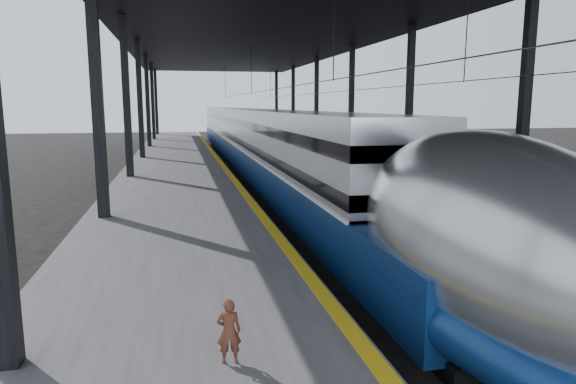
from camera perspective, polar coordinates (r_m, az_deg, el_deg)
name	(u,v)px	position (r m, az deg, el deg)	size (l,w,h in m)	color
ground	(313,284)	(13.68, 2.83, -10.16)	(160.00, 160.00, 0.00)	black
platform	(176,172)	(32.69, -12.31, 2.15)	(6.00, 80.00, 1.00)	#4C4C4F
yellow_strip	(221,163)	(32.73, -7.43, 3.20)	(0.30, 80.00, 0.01)	yellow
rails	(301,175)	(33.67, 1.46, 1.87)	(6.52, 80.00, 0.16)	slate
canopy	(261,31)	(33.15, -3.06, 17.40)	(18.00, 75.00, 9.47)	black
tgv_train	(256,143)	(36.20, -3.63, 5.50)	(3.03, 65.20, 4.35)	#B7BABF
second_train	(285,133)	(50.85, -0.39, 6.54)	(2.71, 56.05, 3.73)	navy
child	(229,331)	(7.55, -6.59, -15.11)	(0.35, 0.23, 0.95)	#4C2519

